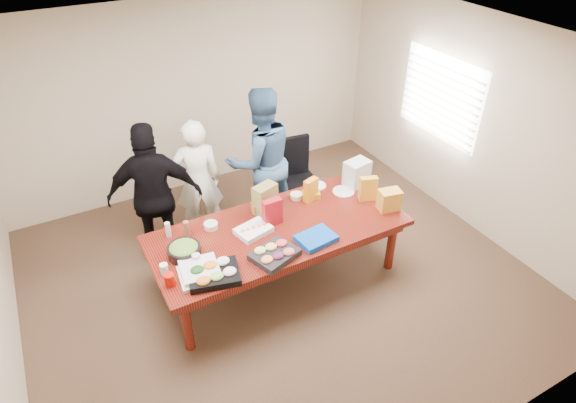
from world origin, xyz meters
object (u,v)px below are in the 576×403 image
person_right (261,160)px  salad_bowl (184,251)px  office_chair (301,180)px  person_center (198,181)px  conference_table (279,254)px  sheet_cake (253,230)px

person_right → salad_bowl: size_ratio=5.68×
office_chair → person_center: person_center is taller
conference_table → office_chair: (0.89, 1.06, 0.14)m
sheet_cake → salad_bowl: salad_bowl is taller
person_center → office_chair: bearing=-173.7°
conference_table → office_chair: office_chair is taller
conference_table → sheet_cake: bearing=167.7°
person_right → salad_bowl: bearing=38.8°
office_chair → sheet_cake: 1.55m
conference_table → person_right: size_ratio=1.47×
person_right → sheet_cake: 1.21m
conference_table → salad_bowl: salad_bowl is taller
sheet_cake → person_right: bearing=46.3°
conference_table → salad_bowl: bearing=176.7°
salad_bowl → person_right: bearing=37.1°
person_center → salad_bowl: bearing=77.8°
salad_bowl → office_chair: bearing=27.2°
person_center → sheet_cake: person_center is taller
person_right → person_center: bearing=-8.0°
conference_table → sheet_cake: sheet_cake is taller
sheet_cake → person_center: bearing=86.0°
conference_table → salad_bowl: (-1.05, 0.06, 0.43)m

